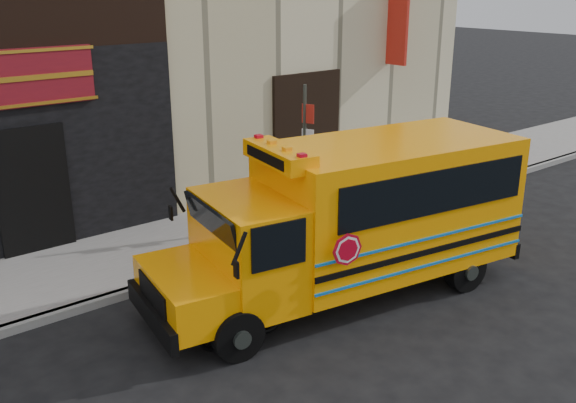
# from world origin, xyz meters

# --- Properties ---
(ground) EXTENTS (120.00, 120.00, 0.00)m
(ground) POSITION_xyz_m (0.00, 0.00, 0.00)
(ground) COLOR black
(ground) RESTS_ON ground
(curb) EXTENTS (40.00, 0.20, 0.15)m
(curb) POSITION_xyz_m (0.00, 2.60, 0.07)
(curb) COLOR gray
(curb) RESTS_ON ground
(sidewalk) EXTENTS (40.00, 3.00, 0.15)m
(sidewalk) POSITION_xyz_m (0.00, 4.10, 0.07)
(sidewalk) COLOR slate
(sidewalk) RESTS_ON ground
(school_bus) EXTENTS (7.14, 3.14, 2.92)m
(school_bus) POSITION_xyz_m (0.79, 0.22, 1.51)
(school_bus) COLOR black
(school_bus) RESTS_ON ground
(sign_pole) EXTENTS (0.13, 0.28, 3.31)m
(sign_pole) POSITION_xyz_m (2.01, 3.13, 1.82)
(sign_pole) COLOR #3F4641
(sign_pole) RESTS_ON ground
(bicycle) EXTENTS (1.59, 0.58, 0.93)m
(bicycle) POSITION_xyz_m (-1.82, 0.04, 0.47)
(bicycle) COLOR black
(bicycle) RESTS_ON ground
(cyclist) EXTENTS (0.47, 0.72, 1.95)m
(cyclist) POSITION_xyz_m (-1.71, 0.07, 0.98)
(cyclist) COLOR #101D32
(cyclist) RESTS_ON ground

